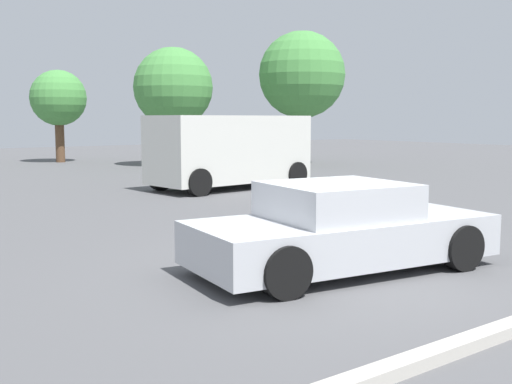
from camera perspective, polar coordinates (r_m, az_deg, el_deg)
name	(u,v)px	position (r m, az deg, el deg)	size (l,w,h in m)	color
ground_plane	(331,274)	(8.58, 6.89, -7.43)	(80.00, 80.00, 0.00)	#515154
sedan_foreground	(341,230)	(8.70, 7.78, -3.43)	(4.47, 2.36, 1.22)	#B7BABF
van_white	(230,149)	(18.74, -2.36, 3.93)	(5.12, 2.51, 2.18)	silver
tree_back_left	(58,99)	(31.48, -17.63, 8.14)	(2.65, 2.65, 4.40)	brown
tree_back_center	(173,88)	(27.92, -7.58, 9.45)	(3.48, 3.48, 5.20)	brown
tree_back_right	(302,75)	(28.81, 4.21, 10.62)	(3.92, 3.92, 6.03)	brown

